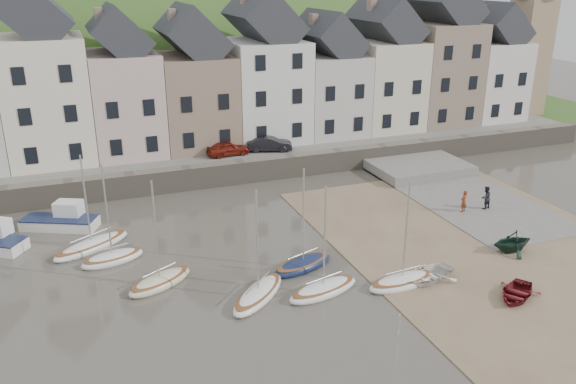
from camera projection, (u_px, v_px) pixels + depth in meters
name	position (u px, v px, depth m)	size (l,w,h in m)	color
ground	(326.00, 277.00, 32.67)	(160.00, 160.00, 0.00)	#443F36
quay_land	(199.00, 130.00, 60.38)	(90.00, 30.00, 1.50)	#3E5F26
quay_street	(228.00, 152.00, 50.04)	(70.00, 7.00, 0.10)	slate
seawall	(240.00, 172.00, 47.21)	(70.00, 1.20, 1.80)	slate
beach	(486.00, 246.00, 36.34)	(18.00, 26.00, 0.06)	brown
slipway	(460.00, 195.00, 44.65)	(8.00, 18.00, 0.12)	slate
hillside	(134.00, 208.00, 89.80)	(134.40, 84.00, 84.00)	#3E5F26
townhouse_terrace	(234.00, 78.00, 51.65)	(61.05, 8.00, 13.93)	silver
church_spire	(532.00, 24.00, 61.28)	(4.00, 4.00, 18.00)	#997F60
sailboat_0	(92.00, 245.00, 35.88)	(5.27, 4.00, 6.32)	white
sailboat_1	(113.00, 258.00, 34.26)	(3.98, 2.40, 6.32)	white
sailboat_2	(160.00, 281.00, 31.69)	(4.26, 3.28, 6.32)	beige
sailboat_3	(258.00, 294.00, 30.42)	(4.40, 4.34, 6.32)	white
sailboat_4	(323.00, 289.00, 30.88)	(4.59, 2.53, 6.32)	white
sailboat_5	(303.00, 264.00, 33.54)	(4.35, 2.77, 6.32)	#152144
sailboat_6	(402.00, 281.00, 31.67)	(4.33, 1.89, 6.32)	white
motorboat_2	(62.00, 219.00, 38.84)	(5.20, 3.68, 1.70)	white
rowboat_white	(426.00, 275.00, 32.04)	(2.45, 3.44, 0.71)	white
rowboat_green	(512.00, 241.00, 35.27)	(2.29, 2.65, 1.40)	black
rowboat_red	(516.00, 293.00, 30.32)	(2.13, 2.98, 0.62)	maroon
person_red	(464.00, 201.00, 41.05)	(0.58, 0.38, 1.59)	maroon
person_dark	(486.00, 198.00, 41.56)	(0.82, 0.64, 1.68)	black
car_left	(228.00, 148.00, 48.85)	(1.43, 3.57, 1.21)	maroon
car_right	(269.00, 144.00, 50.07)	(1.36, 3.89, 1.28)	black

